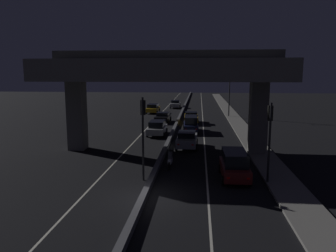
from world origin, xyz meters
TOP-DOWN VIEW (x-y plane):
  - ground_plane at (0.00, 0.00)m, footprint 200.00×200.00m
  - lane_line_left_inner at (-3.60, 35.00)m, footprint 0.12×126.00m
  - lane_line_right_inner at (3.60, 35.00)m, footprint 0.12×126.00m
  - median_divider at (0.00, 35.00)m, footprint 0.37×126.00m
  - sidewalk_right at (8.44, 28.00)m, footprint 2.24×126.00m
  - elevated_overpass at (0.00, 11.46)m, footprint 20.20×10.43m
  - traffic_light_left_of_median at (-0.58, 3.24)m, footprint 0.30×0.49m
  - traffic_light_right_of_median at (7.42, 3.24)m, footprint 0.30×0.49m
  - street_lamp at (7.38, 35.32)m, footprint 2.72×0.32m
  - car_dark_red_lead at (5.41, 4.03)m, footprint 1.90×4.12m
  - car_silver_second at (1.92, 12.85)m, footprint 2.03×4.17m
  - car_dark_blue_third at (2.05, 21.51)m, footprint 1.99×4.70m
  - car_taxi_yellow_fourth at (1.91, 28.34)m, footprint 2.15×4.55m
  - car_silver_lead_oncoming at (-1.71, 19.13)m, footprint 2.05×4.44m
  - car_black_second_oncoming at (-2.13, 28.80)m, footprint 2.19×4.19m
  - car_taxi_yellow_third_oncoming at (-5.10, 39.69)m, footprint 2.14×4.61m
  - car_silver_fourth_oncoming at (-1.79, 48.57)m, footprint 2.03×4.62m
  - motorcycle_white_filtering_near at (0.91, 6.23)m, footprint 0.33×1.88m
  - pedestrian_on_sidewalk at (8.81, 11.45)m, footprint 0.40×0.40m

SIDE VIEW (x-z plane):
  - ground_plane at x=0.00m, z-range 0.00..0.00m
  - lane_line_left_inner at x=-3.60m, z-range 0.00..0.00m
  - lane_line_right_inner at x=3.60m, z-range 0.00..0.00m
  - sidewalk_right at x=8.44m, z-range 0.00..0.16m
  - median_divider at x=0.00m, z-range 0.00..0.38m
  - motorcycle_white_filtering_near at x=0.91m, z-range -0.11..1.35m
  - car_black_second_oncoming at x=-2.13m, z-range 0.04..1.47m
  - car_silver_fourth_oncoming at x=-1.79m, z-range 0.00..1.52m
  - car_taxi_yellow_fourth at x=1.91m, z-range 0.02..1.62m
  - car_taxi_yellow_third_oncoming at x=-5.10m, z-range 0.03..1.61m
  - car_silver_second at x=1.92m, z-range 0.03..1.63m
  - car_silver_lead_oncoming at x=-1.71m, z-range 0.03..1.64m
  - car_dark_red_lead at x=5.41m, z-range 0.04..1.92m
  - car_dark_blue_third at x=2.05m, z-range 0.05..1.94m
  - pedestrian_on_sidewalk at x=8.81m, z-range 0.15..1.86m
  - traffic_light_right_of_median at x=7.42m, z-range 0.94..6.16m
  - traffic_light_left_of_median at x=-0.58m, z-range 0.98..6.48m
  - street_lamp at x=7.38m, z-range 0.79..9.37m
  - elevated_overpass at x=0.00m, z-range 2.47..11.43m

